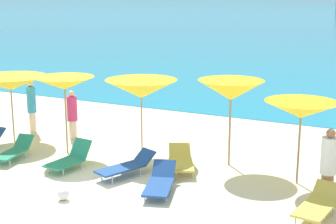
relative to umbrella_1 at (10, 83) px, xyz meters
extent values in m
cube|color=beige|center=(4.69, 6.74, -2.02)|extent=(50.00, 100.00, 0.30)
cylinder|color=#9E7F59|center=(0.00, 0.00, -0.88)|extent=(0.05, 0.05, 1.98)
cone|color=yellow|center=(0.00, 0.00, 0.00)|extent=(2.43, 2.43, 0.45)
sphere|color=#9E7F59|center=(0.00, 0.00, 0.15)|extent=(0.07, 0.07, 0.07)
cylinder|color=#9E7F59|center=(2.47, -0.38, -0.76)|extent=(0.05, 0.05, 2.21)
cone|color=yellow|center=(2.47, -0.38, 0.25)|extent=(1.82, 1.82, 0.38)
sphere|color=#9E7F59|center=(2.47, -0.38, 0.37)|extent=(0.07, 0.07, 0.07)
cylinder|color=#9E7F59|center=(4.51, 0.55, -0.82)|extent=(0.04, 0.04, 2.10)
cone|color=yellow|center=(4.51, 0.55, 0.10)|extent=(2.19, 2.19, 0.54)
sphere|color=#9E7F59|center=(4.51, 0.55, 0.27)|extent=(0.07, 0.07, 0.07)
cylinder|color=#9E7F59|center=(7.18, 0.76, -0.74)|extent=(0.06, 0.06, 2.26)
cone|color=yellow|center=(7.18, 0.76, 0.25)|extent=(1.80, 1.80, 0.55)
sphere|color=#9E7F59|center=(7.18, 0.76, 0.42)|extent=(0.07, 0.07, 0.07)
cylinder|color=#9E7F59|center=(9.19, 0.21, -0.87)|extent=(0.05, 0.05, 2.00)
cone|color=yellow|center=(9.19, 0.21, 0.03)|extent=(1.91, 1.91, 0.42)
sphere|color=#9E7F59|center=(9.19, 0.21, 0.16)|extent=(0.07, 0.07, 0.07)
cube|color=#268C66|center=(3.39, -1.71, -1.65)|extent=(0.71, 1.08, 0.05)
cube|color=#268C66|center=(3.46, -1.04, -1.41)|extent=(0.61, 0.41, 0.50)
cylinder|color=silver|center=(3.11, -1.99, -1.77)|extent=(0.04, 0.04, 0.20)
cylinder|color=silver|center=(3.62, -2.04, -1.77)|extent=(0.04, 0.04, 0.20)
cylinder|color=silver|center=(3.18, -1.28, -1.77)|extent=(0.04, 0.04, 0.20)
cylinder|color=silver|center=(3.69, -1.33, -1.77)|extent=(0.04, 0.04, 0.20)
cube|color=#D8BF4C|center=(9.99, -1.80, -1.61)|extent=(0.77, 1.26, 0.05)
cube|color=#D8BF4C|center=(10.11, -1.01, -1.47)|extent=(0.63, 0.50, 0.34)
cylinder|color=silver|center=(9.69, -2.13, -1.75)|extent=(0.04, 0.04, 0.23)
cylinder|color=silver|center=(9.80, -1.31, -1.75)|extent=(0.04, 0.04, 0.23)
cylinder|color=silver|center=(10.31, -1.38, -1.75)|extent=(0.04, 0.04, 0.23)
cube|color=#D8BF4C|center=(6.25, -0.40, -1.65)|extent=(1.10, 1.32, 0.05)
cube|color=#D8BF4C|center=(5.88, 0.29, -1.50)|extent=(0.74, 0.67, 0.34)
cylinder|color=silver|center=(6.19, -0.85, -1.77)|extent=(0.04, 0.04, 0.20)
cylinder|color=silver|center=(6.66, -0.59, -1.77)|extent=(0.04, 0.04, 0.20)
cylinder|color=silver|center=(5.81, -0.13, -1.77)|extent=(0.04, 0.04, 0.20)
cylinder|color=silver|center=(6.28, 0.12, -1.77)|extent=(0.04, 0.04, 0.20)
cube|color=#268C66|center=(1.52, -1.77, -1.66)|extent=(0.71, 1.18, 0.05)
cube|color=#268C66|center=(1.39, -1.04, -1.49)|extent=(0.56, 0.48, 0.38)
cylinder|color=silver|center=(1.79, -2.07, -1.78)|extent=(0.04, 0.04, 0.19)
cylinder|color=silver|center=(1.22, -1.38, -1.78)|extent=(0.04, 0.04, 0.19)
cylinder|color=silver|center=(1.66, -1.31, -1.78)|extent=(0.04, 0.04, 0.19)
cube|color=#1E478C|center=(6.42, -2.02, -1.68)|extent=(0.95, 1.36, 0.05)
cube|color=#1E478C|center=(6.17, -1.25, -1.51)|extent=(0.67, 0.58, 0.37)
cylinder|color=silver|center=(6.31, -2.47, -1.79)|extent=(0.04, 0.04, 0.17)
cylinder|color=silver|center=(6.79, -2.32, -1.79)|extent=(0.04, 0.04, 0.17)
cylinder|color=silver|center=(6.04, -1.65, -1.79)|extent=(0.04, 0.04, 0.17)
cylinder|color=silver|center=(6.52, -1.50, -1.79)|extent=(0.04, 0.04, 0.17)
cube|color=#1E478C|center=(5.01, -1.46, -1.62)|extent=(0.98, 1.40, 0.05)
cube|color=#1E478C|center=(5.31, -0.69, -1.47)|extent=(0.63, 0.56, 0.34)
cylinder|color=silver|center=(4.64, -1.77, -1.76)|extent=(0.04, 0.04, 0.22)
cylinder|color=silver|center=(5.07, -1.94, -1.76)|extent=(0.04, 0.04, 0.22)
cylinder|color=silver|center=(4.97, -0.92, -1.76)|extent=(0.04, 0.04, 0.22)
cylinder|color=silver|center=(5.40, -1.09, -1.76)|extent=(0.04, 0.04, 0.22)
cylinder|color=#A3704C|center=(10.04, -0.59, -1.54)|extent=(0.28, 0.28, 0.66)
cylinder|color=white|center=(10.04, -0.59, -0.79)|extent=(0.38, 0.38, 0.85)
sphere|color=#A3704C|center=(10.04, -0.59, -0.27)|extent=(0.21, 0.21, 0.21)
cylinder|color=beige|center=(-0.07, 0.99, -1.52)|extent=(0.22, 0.22, 0.69)
cylinder|color=#3399D8|center=(-0.07, 0.99, -0.72)|extent=(0.30, 0.30, 0.90)
sphere|color=beige|center=(-0.07, 0.99, -0.17)|extent=(0.23, 0.23, 0.23)
cylinder|color=beige|center=(1.70, 0.91, -1.56)|extent=(0.25, 0.25, 0.62)
cylinder|color=#D83372|center=(1.70, 0.91, -0.85)|extent=(0.33, 0.33, 0.81)
sphere|color=beige|center=(1.70, 0.91, -0.35)|extent=(0.20, 0.20, 0.20)
sphere|color=white|center=(4.61, -3.30, -1.73)|extent=(0.28, 0.28, 0.28)
camera|label=1|loc=(11.65, -11.88, 2.75)|focal=53.68mm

